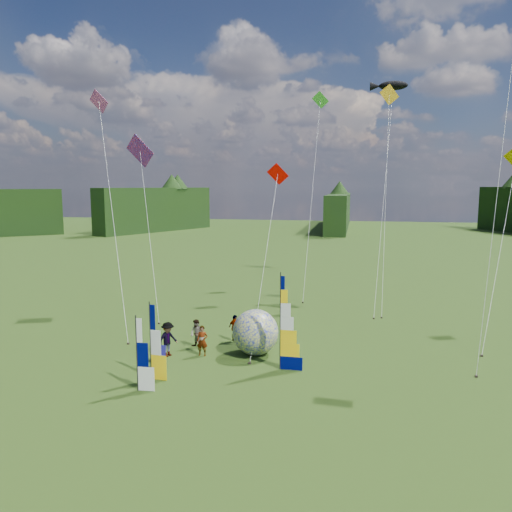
% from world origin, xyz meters
% --- Properties ---
extents(ground, '(220.00, 220.00, 0.00)m').
position_xyz_m(ground, '(0.00, 0.00, 0.00)').
color(ground, '#334917').
rests_on(ground, ground).
extents(treeline_ring, '(210.00, 210.00, 8.00)m').
position_xyz_m(treeline_ring, '(0.00, 0.00, 4.00)').
color(treeline_ring, black).
rests_on(treeline_ring, ground).
extents(feather_banner_main, '(1.26, 0.12, 4.65)m').
position_xyz_m(feather_banner_main, '(0.31, 3.46, 2.33)').
color(feather_banner_main, '#000550').
rests_on(feather_banner_main, ground).
extents(side_banner_left, '(0.99, 0.18, 3.56)m').
position_xyz_m(side_banner_left, '(-5.36, 1.02, 1.78)').
color(side_banner_left, yellow).
rests_on(side_banner_left, ground).
extents(side_banner_far, '(0.97, 0.15, 3.27)m').
position_xyz_m(side_banner_far, '(-5.42, -0.32, 1.64)').
color(side_banner_far, white).
rests_on(side_banner_far, ground).
extents(bol_inflatable, '(3.16, 3.16, 2.44)m').
position_xyz_m(bol_inflatable, '(-1.30, 5.33, 1.22)').
color(bol_inflatable, '#0A15A1').
rests_on(bol_inflatable, ground).
extents(spectator_a, '(0.61, 0.42, 1.61)m').
position_xyz_m(spectator_a, '(-4.02, 4.60, 0.81)').
color(spectator_a, '#66594C').
rests_on(spectator_a, ground).
extents(spectator_b, '(0.86, 0.72, 1.59)m').
position_xyz_m(spectator_b, '(-4.73, 5.80, 0.80)').
color(spectator_b, '#66594C').
rests_on(spectator_b, ground).
extents(spectator_c, '(0.95, 1.25, 1.83)m').
position_xyz_m(spectator_c, '(-5.78, 4.17, 0.92)').
color(spectator_c, '#66594C').
rests_on(spectator_c, ground).
extents(spectator_d, '(0.97, 0.80, 1.55)m').
position_xyz_m(spectator_d, '(-2.92, 7.36, 0.78)').
color(spectator_d, '#66594C').
rests_on(spectator_d, ground).
extents(camp_chair, '(0.75, 0.75, 1.01)m').
position_xyz_m(camp_chair, '(-5.60, 2.64, 0.51)').
color(camp_chair, '#111053').
rests_on(camp_chair, ground).
extents(kite_whale, '(4.93, 14.38, 18.75)m').
position_xyz_m(kite_whale, '(5.81, 19.54, 9.37)').
color(kite_whale, black).
rests_on(kite_whale, ground).
extents(kite_rainbow_delta, '(9.29, 10.57, 13.48)m').
position_xyz_m(kite_rainbow_delta, '(-10.23, 12.36, 6.74)').
color(kite_rainbow_delta, red).
rests_on(kite_rainbow_delta, ground).
extents(kite_parafoil, '(7.37, 9.86, 20.65)m').
position_xyz_m(kite_parafoil, '(10.67, 7.12, 10.33)').
color(kite_parafoil, red).
rests_on(kite_parafoil, ground).
extents(small_kite_red, '(4.00, 11.55, 11.28)m').
position_xyz_m(small_kite_red, '(-2.47, 15.56, 5.64)').
color(small_kite_red, '#DE0600').
rests_on(small_kite_red, ground).
extents(small_kite_orange, '(6.07, 10.58, 17.28)m').
position_xyz_m(small_kite_orange, '(5.83, 17.99, 8.64)').
color(small_kite_orange, gold).
rests_on(small_kite_orange, ground).
extents(small_kite_yellow, '(8.33, 12.16, 12.00)m').
position_xyz_m(small_kite_yellow, '(12.17, 11.62, 6.00)').
color(small_kite_yellow, '#D4B001').
rests_on(small_kite_yellow, ground).
extents(small_kite_pink, '(9.55, 10.95, 15.93)m').
position_xyz_m(small_kite_pink, '(-11.14, 8.94, 7.96)').
color(small_kite_pink, '#D94DA0').
rests_on(small_kite_pink, ground).
extents(small_kite_green, '(3.53, 13.67, 18.17)m').
position_xyz_m(small_kite_green, '(0.04, 23.06, 9.08)').
color(small_kite_green, green).
rests_on(small_kite_green, ground).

